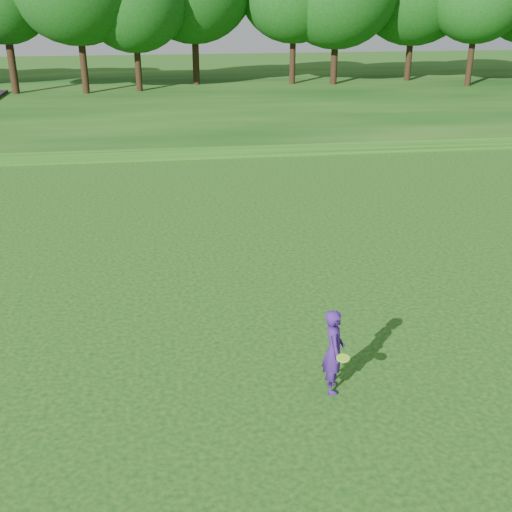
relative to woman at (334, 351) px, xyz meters
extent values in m
plane|color=#0C410F|center=(-2.10, -0.06, -0.89)|extent=(140.00, 140.00, 0.00)
cube|color=#0C410F|center=(-2.10, 33.94, -0.59)|extent=(130.00, 30.00, 0.60)
cube|color=gray|center=(-2.10, 19.94, -0.87)|extent=(130.00, 1.60, 0.04)
imported|color=#3C1974|center=(0.00, 0.00, 0.00)|extent=(0.51, 0.70, 1.78)
cylinder|color=#9BFF28|center=(0.09, -0.38, 0.06)|extent=(0.26, 0.26, 0.05)
camera|label=1|loc=(-2.98, -10.57, 6.61)|focal=45.00mm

